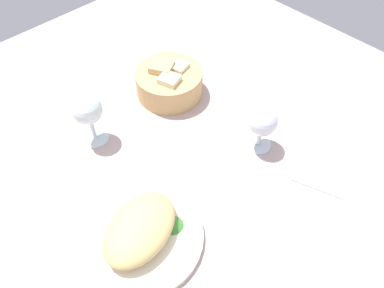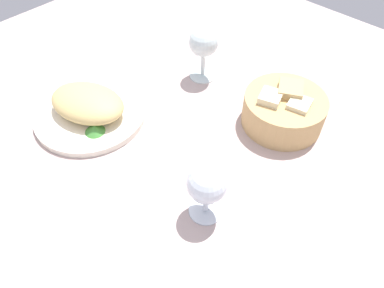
% 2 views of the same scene
% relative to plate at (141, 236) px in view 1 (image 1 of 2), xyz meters
% --- Properties ---
extents(ground_plane, '(1.40, 1.40, 0.02)m').
position_rel_plate_xyz_m(ground_plane, '(0.18, 0.09, -0.02)').
color(ground_plane, '#BAA19C').
extents(plate, '(0.24, 0.24, 0.01)m').
position_rel_plate_xyz_m(plate, '(0.00, 0.00, 0.00)').
color(plate, white).
rests_on(plate, ground_plane).
extents(omelette, '(0.19, 0.16, 0.05)m').
position_rel_plate_xyz_m(omelette, '(0.00, 0.00, 0.03)').
color(omelette, tan).
rests_on(omelette, plate).
extents(lettuce_garnish, '(0.04, 0.04, 0.02)m').
position_rel_plate_xyz_m(lettuce_garnish, '(0.06, -0.03, 0.01)').
color(lettuce_garnish, '#418B36').
rests_on(lettuce_garnish, plate).
extents(bread_basket, '(0.17, 0.17, 0.08)m').
position_rel_plate_xyz_m(bread_basket, '(0.31, 0.27, 0.03)').
color(bread_basket, tan).
rests_on(bread_basket, ground_plane).
extents(wine_glass_near, '(0.07, 0.07, 0.11)m').
position_rel_plate_xyz_m(wine_glass_near, '(0.34, -0.01, 0.07)').
color(wine_glass_near, silver).
rests_on(wine_glass_near, ground_plane).
extents(wine_glass_far, '(0.07, 0.07, 0.13)m').
position_rel_plate_xyz_m(wine_glass_far, '(0.08, 0.27, 0.08)').
color(wine_glass_far, silver).
rests_on(wine_glass_far, ground_plane).
extents(folded_napkin, '(0.10, 0.13, 0.01)m').
position_rel_plate_xyz_m(folded_napkin, '(0.37, -0.16, -0.00)').
color(folded_napkin, white).
rests_on(folded_napkin, ground_plane).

